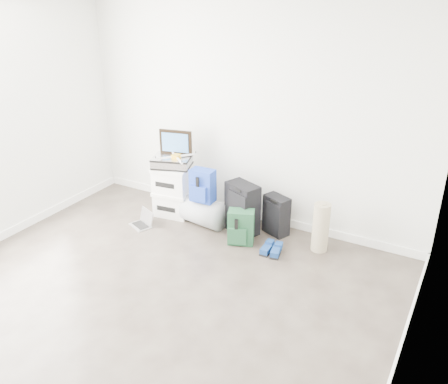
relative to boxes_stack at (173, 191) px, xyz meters
The scene contains 14 objects.
ground 2.27m from the boxes_stack, 67.89° to the right, with size 5.00×5.00×0.00m, color #322924.
room_envelope 2.63m from the boxes_stack, 67.72° to the right, with size 4.52×5.02×2.71m.
boxes_stack is the anchor object (origin of this frame).
briefcase 0.40m from the boxes_stack, ahead, with size 0.46×0.34×0.13m, color #B2B2B7.
painting 0.63m from the boxes_stack, 90.00° to the left, with size 0.42×0.12×0.32m.
drone 0.49m from the boxes_stack, 14.04° to the right, with size 0.42×0.42×0.05m.
duffel_bag 0.53m from the boxes_stack, ahead, with size 0.34×0.34×0.55m, color gray.
blue_backpack 0.55m from the boxes_stack, 10.26° to the right, with size 0.30×0.22×0.41m.
large_suitcase 1.00m from the boxes_stack, ahead, with size 0.46×0.39×0.63m.
green_backpack 1.14m from the boxes_stack, 12.63° to the right, with size 0.34×0.30×0.42m.
carry_on 1.38m from the boxes_stack, ahead, with size 0.35×0.30×0.49m.
shoes 1.57m from the boxes_stack, 10.28° to the right, with size 0.23×0.26×0.08m.
rolled_rug 1.96m from the boxes_stack, ahead, with size 0.19×0.19×0.57m, color tan.
laptop 0.56m from the boxes_stack, 109.08° to the right, with size 0.33×0.29×0.20m.
Camera 1 is at (2.45, -2.46, 2.83)m, focal length 38.00 mm.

